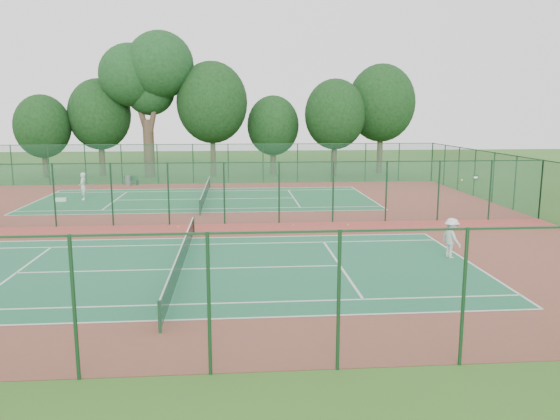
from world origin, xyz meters
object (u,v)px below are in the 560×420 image
object	(u,v)px
player_near	(451,238)
big_tree	(147,74)
kit_bag	(61,200)
player_far	(83,186)
trash_bin	(128,181)
bench	(131,180)

from	to	relation	value
player_near	big_tree	xyz separation A→B (m)	(-17.42, 31.69, 8.85)
player_near	kit_bag	bearing A→B (deg)	36.52
kit_bag	big_tree	world-z (taller)	big_tree
player_far	trash_bin	xyz separation A→B (m)	(1.68, 7.65, -0.55)
bench	player_near	bearing A→B (deg)	-32.81
player_far	big_tree	size ratio (longest dim) A/B	0.14
bench	big_tree	world-z (taller)	big_tree
big_tree	player_far	bearing A→B (deg)	-100.73
bench	big_tree	bearing A→B (deg)	104.16
player_near	bench	world-z (taller)	player_near
trash_bin	big_tree	distance (m)	11.40
player_near	trash_bin	bearing A→B (deg)	20.86
trash_bin	big_tree	xyz separation A→B (m)	(1.00, 6.52, 9.30)
bench	kit_bag	world-z (taller)	bench
player_far	kit_bag	bearing A→B (deg)	-83.78
bench	kit_bag	bearing A→B (deg)	-88.66
player_near	player_far	distance (m)	26.66
player_near	kit_bag	size ratio (longest dim) A/B	2.43
player_near	big_tree	bearing A→B (deg)	13.45
trash_bin	bench	bearing A→B (deg)	67.68
player_far	trash_bin	distance (m)	7.86
kit_bag	big_tree	xyz separation A→B (m)	(4.07, 14.82, 9.59)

